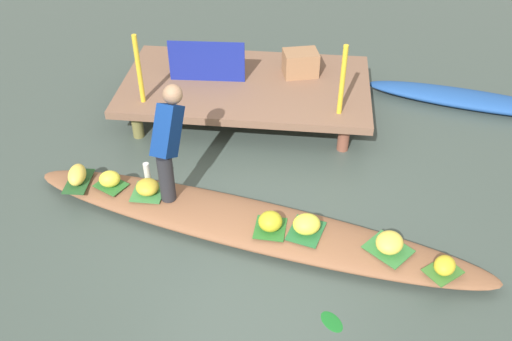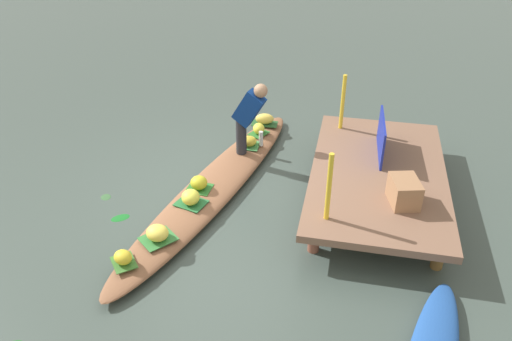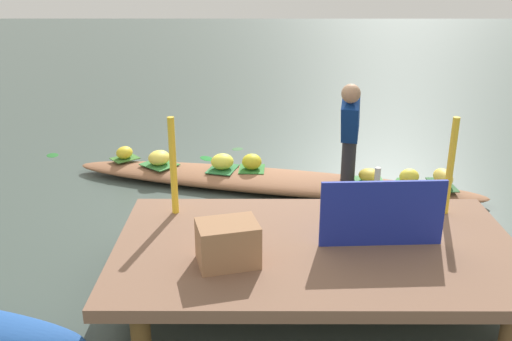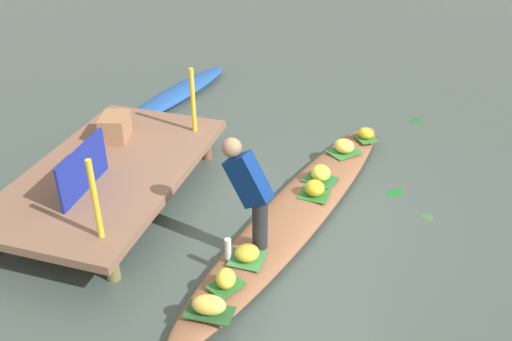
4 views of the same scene
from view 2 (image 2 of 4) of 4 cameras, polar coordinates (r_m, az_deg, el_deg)
The scene contains 25 objects.
canal_water at distance 7.33m, azimuth -4.67°, elevation -2.39°, with size 40.00×40.00×0.00m, color #414E48.
dock_platform at distance 7.16m, azimuth 13.45°, elevation -0.50°, with size 3.20×1.80×0.45m.
vendor_boat at distance 7.28m, azimuth -4.71°, elevation -1.79°, with size 4.92×0.71×0.18m, color brown.
leaf_mat_0 at distance 8.45m, azimuth 0.31°, elevation 4.17°, with size 0.32×0.25×0.01m, color #2D6F2D.
banana_bunch_0 at distance 8.41m, azimuth 0.31°, elevation 4.70°, with size 0.23×0.19×0.18m, color yellow.
leaf_mat_1 at distance 7.09m, azimuth -6.35°, elevation -2.00°, with size 0.33×0.30×0.01m, color #2C702B.
banana_bunch_1 at distance 7.03m, azimuth -6.39°, elevation -1.36°, with size 0.24×0.23×0.19m, color gold.
leaf_mat_2 at distance 8.77m, azimuth 0.97°, elevation 5.25°, with size 0.44×0.24×0.01m, color #26562A.
banana_bunch_2 at distance 8.73m, azimuth 0.97°, elevation 5.78°, with size 0.31×0.19×0.18m, color #F8D453.
leaf_mat_3 at distance 6.04m, azimuth -14.52°, elevation -9.89°, with size 0.31×0.25×0.01m, color #3D772E.
banana_bunch_3 at distance 5.99m, azimuth -14.62°, elevation -9.34°, with size 0.22×0.19×0.16m, color yellow.
leaf_mat_4 at distance 6.81m, azimuth -7.25°, elevation -3.61°, with size 0.38×0.31×0.01m, color #276C37.
banana_bunch_4 at distance 6.76m, azimuth -7.30°, elevation -2.96°, with size 0.27×0.24×0.19m, color #E9E345.
leaf_mat_5 at distance 6.28m, azimuth -10.86°, elevation -7.47°, with size 0.40×0.33×0.01m, color #357C39.
banana_bunch_5 at distance 6.23m, azimuth -10.94°, elevation -6.85°, with size 0.28×0.25×0.18m, color #F3D94F.
leaf_mat_6 at distance 8.09m, azimuth -0.81°, elevation 2.83°, with size 0.34×0.33×0.01m, color #3E8644.
banana_bunch_6 at distance 8.06m, azimuth -0.81°, elevation 3.29°, with size 0.24×0.25×0.15m, color gold.
vendor_person at distance 7.54m, azimuth -0.83°, elevation 6.31°, with size 0.29×0.55×1.18m.
water_bottle at distance 8.05m, azimuth 0.55°, elevation 3.58°, with size 0.07×0.07×0.24m, color silver.
market_banner at distance 7.43m, azimuth 13.80°, elevation 3.67°, with size 0.97×0.03×0.54m, color navy.
railing_post_west at distance 7.98m, azimuth 9.65°, elevation 7.52°, with size 0.06×0.06×0.88m, color yellow.
railing_post_east at distance 5.87m, azimuth 8.14°, elevation -1.86°, with size 0.06×0.06×0.88m, color yellow.
produce_crate at distance 6.48m, azimuth 16.20°, elevation -2.28°, with size 0.44×0.32×0.33m, color #A0714D.
drifting_plant_0 at distance 7.04m, azimuth -14.90°, elevation -5.11°, with size 0.25×0.15×0.01m, color #196E25.
drifting_plant_1 at distance 7.50m, azimuth -16.40°, elevation -2.85°, with size 0.17×0.14×0.01m, color #386438.
Camera 2 is at (5.79, 1.84, 4.10)m, focal length 35.86 mm.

